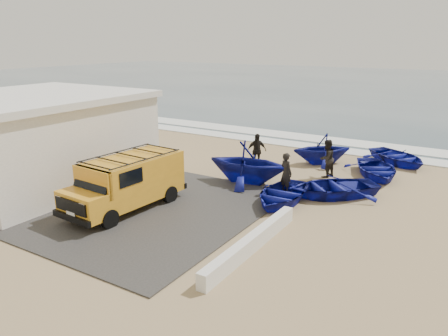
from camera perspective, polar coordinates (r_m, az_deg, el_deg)
The scene contains 17 objects.
ground at distance 19.67m, azimuth -5.12°, elevation -3.76°, with size 160.00×160.00×0.00m, color tan.
slab at distance 19.50m, azimuth -13.39°, elevation -4.26°, with size 12.00×10.00×0.05m, color #3D3A38.
ocean at distance 71.93m, azimuth 22.95°, elevation 9.73°, with size 180.00×88.00×0.01m, color #385166.
surf_line at distance 29.74m, azimuth 8.81°, elevation 3.12°, with size 180.00×1.60×0.06m, color white.
surf_wash at distance 32.00m, azimuth 10.58°, elevation 3.96°, with size 180.00×2.20×0.04m, color white.
building at distance 23.04m, azimuth -23.54°, elevation 3.52°, with size 8.40×9.40×4.30m.
parapet at distance 14.75m, azimuth 3.67°, elevation -9.71°, with size 0.35×6.00×0.55m, color silver.
van at distance 18.32m, azimuth -12.51°, elevation -1.63°, with size 2.41×5.37×2.25m.
boat_near_left at distance 18.94m, azimuth 7.52°, elevation -3.39°, with size 2.70×3.78×0.78m, color #121A91.
boat_near_right at distance 20.14m, azimuth 13.99°, elevation -2.42°, with size 2.95×4.12×0.85m, color #121A91.
boat_mid_left at distance 21.23m, azimuth 3.12°, elevation 0.76°, with size 3.42×3.96×2.09m, color #121A91.
boat_mid_right at distance 23.67m, azimuth 19.24°, elevation -0.13°, with size 2.73×3.82×0.79m, color #121A91.
boat_far_left at distance 25.19m, azimuth 12.67°, elevation 2.47°, with size 2.84×3.29×1.73m, color #121A91.
boat_far_right at distance 26.56m, azimuth 21.72°, elevation 1.37°, with size 2.78×3.89×0.81m, color #121A91.
fisherman_front at distance 20.11m, azimuth 8.12°, elevation -0.61°, with size 0.68×0.45×1.86m, color black.
fisherman_middle at distance 22.77m, azimuth 13.25°, elevation 1.23°, with size 0.94×0.73×1.94m, color black.
fisherman_back at distance 23.88m, azimuth 4.28°, elevation 2.27°, with size 1.11×0.46×1.90m, color black.
Camera 1 is at (11.14, -14.74, 6.75)m, focal length 35.00 mm.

